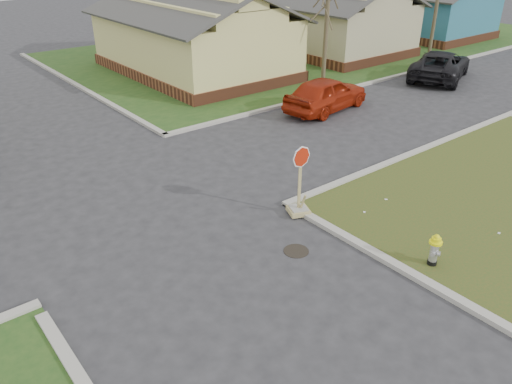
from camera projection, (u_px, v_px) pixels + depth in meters
ground at (212, 275)px, 11.66m from camera, size 120.00×120.00×0.00m
verge_far_right at (324, 43)px, 36.32m from camera, size 37.00×19.00×0.05m
curbs at (120, 197)px, 15.13m from camera, size 80.00×40.00×0.12m
manhole at (296, 251)px, 12.53m from camera, size 0.64×0.64×0.01m
side_house_yellow at (193, 33)px, 27.63m from camera, size 7.60×11.60×4.70m
side_house_tan at (321, 16)px, 33.17m from camera, size 7.60×11.60×4.70m
side_house_teal at (412, 4)px, 38.71m from camera, size 7.60×11.60×4.70m
tree_mid_right at (325, 42)px, 25.50m from camera, size 0.22×0.22×4.20m
tree_far_right at (435, 18)px, 31.12m from camera, size 0.22×0.22×4.76m
fire_hydrant at (435, 248)px, 11.76m from camera, size 0.31×0.31×0.83m
stop_sign at (299, 199)px, 13.96m from camera, size 0.58×0.57×2.04m
red_sedan at (326, 94)px, 22.17m from camera, size 4.70×2.44×1.53m
dark_pickup at (440, 65)px, 27.03m from camera, size 5.98×4.42×1.51m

